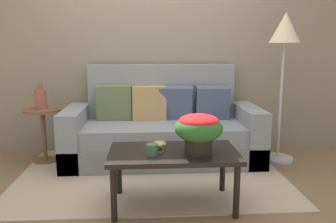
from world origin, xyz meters
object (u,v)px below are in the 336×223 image
potted_plant (199,129)px  snack_bowl (159,144)px  couch (163,131)px  side_table (43,126)px  coffee_mug (153,150)px  coffee_table (173,157)px  floor_lamp (284,43)px  table_vase (41,98)px

potted_plant → snack_bowl: size_ratio=3.18×
couch → side_table: (-1.34, -0.01, 0.08)m
potted_plant → coffee_mug: potted_plant is taller
coffee_mug → couch: bearing=83.9°
coffee_mug → snack_bowl: size_ratio=1.17×
couch → potted_plant: 1.32m
coffee_table → potted_plant: size_ratio=2.76×
side_table → floor_lamp: (2.66, -0.09, 0.91)m
coffee_table → side_table: 1.80m
couch → side_table: 1.34m
side_table → potted_plant: bearing=-38.8°
coffee_table → coffee_mug: bearing=-151.8°
coffee_mug → snack_bowl: bearing=71.3°
side_table → coffee_mug: bearing=-46.3°
coffee_table → floor_lamp: floor_lamp is taller
snack_bowl → table_vase: (-1.27, 1.09, 0.23)m
coffee_mug → floor_lamp: bearing=38.7°
couch → floor_lamp: floor_lamp is taller
couch → table_vase: bearing=-179.7°
potted_plant → coffee_mug: size_ratio=2.72×
floor_lamp → coffee_mug: floor_lamp is taller
side_table → potted_plant: size_ratio=1.63×
side_table → snack_bowl: bearing=-40.8°
couch → table_vase: (-1.35, -0.01, 0.39)m
coffee_table → potted_plant: 0.33m
coffee_table → potted_plant: potted_plant is taller
couch → coffee_table: couch is taller
coffee_table → side_table: side_table is taller
floor_lamp → side_table: bearing=178.1°
snack_bowl → coffee_mug: bearing=-108.7°
potted_plant → coffee_mug: (-0.36, -0.01, -0.16)m
coffee_table → coffee_mug: (-0.17, -0.09, 0.10)m
coffee_mug → snack_bowl: (0.06, 0.17, -0.01)m
floor_lamp → potted_plant: bearing=-133.5°
coffee_table → snack_bowl: (-0.11, 0.08, 0.09)m
side_table → snack_bowl: (1.26, -1.08, 0.08)m
floor_lamp → snack_bowl: floor_lamp is taller
snack_bowl → couch: bearing=85.9°
side_table → snack_bowl: size_ratio=5.19×
couch → snack_bowl: size_ratio=18.45×
coffee_mug → table_vase: table_vase is taller
coffee_table → coffee_mug: 0.21m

